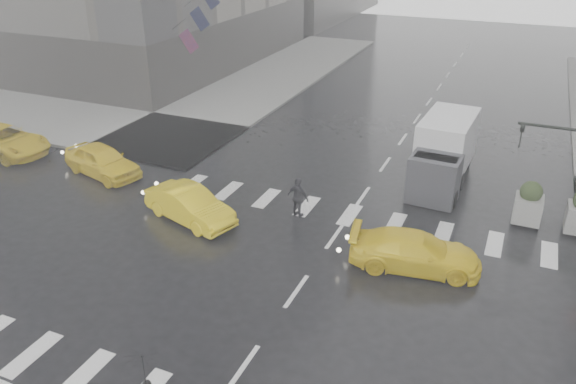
% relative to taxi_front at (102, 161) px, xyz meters
% --- Properties ---
extents(ground, '(120.00, 120.00, 0.00)m').
position_rel_taxi_front_xyz_m(ground, '(12.58, -5.12, -0.77)').
color(ground, black).
rests_on(ground, ground).
extents(sidewalk_nw, '(35.00, 35.00, 0.15)m').
position_rel_taxi_front_xyz_m(sidewalk_nw, '(-6.92, 12.38, -0.69)').
color(sidewalk_nw, slate).
rests_on(sidewalk_nw, ground).
extents(road_markings, '(18.00, 48.00, 0.01)m').
position_rel_taxi_front_xyz_m(road_markings, '(12.58, -5.12, -0.76)').
color(road_markings, silver).
rests_on(road_markings, ground).
extents(planter_west, '(1.10, 1.10, 1.80)m').
position_rel_taxi_front_xyz_m(planter_west, '(19.58, 3.08, 0.22)').
color(planter_west, slate).
rests_on(planter_west, ground).
extents(flag_cluster, '(2.87, 3.06, 4.69)m').
position_rel_taxi_front_xyz_m(flag_cluster, '(-2.50, 13.38, 4.87)').
color(flag_cluster, '#59595B').
rests_on(flag_cluster, ground).
extents(pedestrian_black, '(0.97, 0.98, 2.43)m').
position_rel_taxi_front_xyz_m(pedestrian_black, '(11.47, -11.92, 0.88)').
color(pedestrian_black, black).
rests_on(pedestrian_black, ground).
extents(pedestrian_far_a, '(1.18, 0.88, 1.80)m').
position_rel_taxi_front_xyz_m(pedestrian_far_a, '(10.56, -0.12, 0.13)').
color(pedestrian_far_a, black).
rests_on(pedestrian_far_a, ground).
extents(pedestrian_far_b, '(1.11, 0.87, 1.51)m').
position_rel_taxi_front_xyz_m(pedestrian_far_b, '(14.94, 3.41, -0.01)').
color(pedestrian_far_b, black).
rests_on(pedestrian_far_b, ground).
extents(taxi_front, '(4.82, 2.91, 1.53)m').
position_rel_taxi_front_xyz_m(taxi_front, '(0.00, 0.00, 0.00)').
color(taxi_front, yellow).
rests_on(taxi_front, ground).
extents(taxi_mid, '(4.60, 2.74, 1.43)m').
position_rel_taxi_front_xyz_m(taxi_mid, '(6.50, -2.26, -0.05)').
color(taxi_mid, yellow).
rests_on(taxi_mid, ground).
extents(taxi_rear, '(4.46, 2.62, 1.38)m').
position_rel_taxi_front_xyz_m(taxi_rear, '(15.98, -2.05, -0.08)').
color(taxi_rear, yellow).
rests_on(taxi_rear, ground).
extents(taxi_far, '(5.05, 2.90, 1.53)m').
position_rel_taxi_front_xyz_m(taxi_far, '(-6.80, 0.09, -0.00)').
color(taxi_far, yellow).
rests_on(taxi_far, ground).
extents(box_truck, '(2.22, 5.92, 3.14)m').
position_rel_taxi_front_xyz_m(box_truck, '(15.58, 5.65, 0.91)').
color(box_truck, silver).
rests_on(box_truck, ground).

